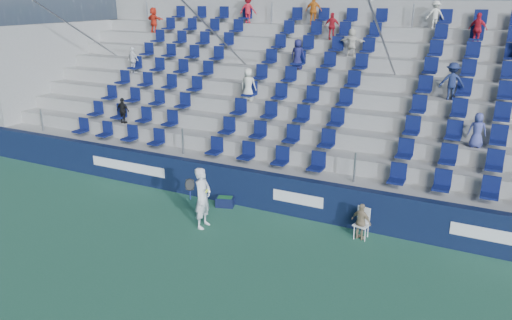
% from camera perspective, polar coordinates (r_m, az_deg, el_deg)
% --- Properties ---
extents(ground, '(70.00, 70.00, 0.00)m').
position_cam_1_polar(ground, '(13.47, -6.24, -10.14)').
color(ground, '#2A6449').
rests_on(ground, ground).
extents(sponsor_wall, '(24.00, 0.32, 1.20)m').
position_cam_1_polar(sponsor_wall, '(15.69, -0.07, -3.35)').
color(sponsor_wall, '#0F1937').
rests_on(sponsor_wall, ground).
extents(grandstand, '(24.00, 8.17, 6.63)m').
position_cam_1_polar(grandstand, '(19.73, 6.65, 5.75)').
color(grandstand, gray).
rests_on(grandstand, ground).
extents(tennis_player, '(0.69, 0.68, 1.80)m').
position_cam_1_polar(tennis_player, '(14.34, -6.12, -4.31)').
color(tennis_player, silver).
rests_on(tennis_player, ground).
extents(line_judge_chair, '(0.46, 0.47, 0.87)m').
position_cam_1_polar(line_judge_chair, '(14.15, 12.08, -6.78)').
color(line_judge_chair, white).
rests_on(line_judge_chair, ground).
extents(line_judge, '(0.66, 0.43, 1.04)m').
position_cam_1_polar(line_judge, '(14.01, 11.94, -6.91)').
color(line_judge, tan).
rests_on(line_judge, ground).
extents(ball_bin, '(0.64, 0.52, 0.32)m').
position_cam_1_polar(ball_bin, '(15.92, -3.55, -4.72)').
color(ball_bin, black).
rests_on(ball_bin, ground).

